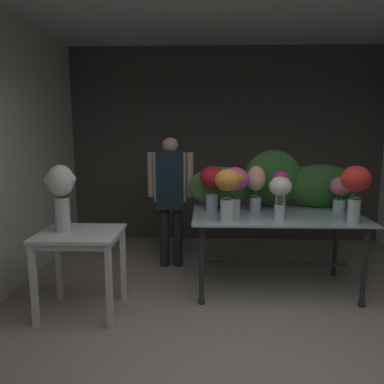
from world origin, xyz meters
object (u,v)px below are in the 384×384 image
vase_peach_tulips (256,184)px  display_table_glass (276,226)px  vase_rosy_snapdragons (340,192)px  vase_scarlet_anemones (355,185)px  vase_sunset_hydrangea (228,189)px  vase_magenta_lilies (281,188)px  vase_ivory_ranunculus (280,192)px  vase_crimson_roses (213,182)px  florist (171,188)px  vase_white_roses_tall (61,191)px  vase_fuchsia_carnations (234,184)px  side_table_white (80,243)px

vase_peach_tulips → display_table_glass: bearing=-33.0°
vase_rosy_snapdragons → vase_peach_tulips: vase_peach_tulips is taller
vase_scarlet_anemones → vase_sunset_hydrangea: (-1.20, 0.02, -0.04)m
vase_peach_tulips → vase_magenta_lilies: 0.27m
display_table_glass → vase_ivory_ranunculus: vase_ivory_ranunculus is taller
vase_scarlet_anemones → vase_crimson_roses: size_ratio=1.11×
florist → vase_magenta_lilies: bearing=-25.0°
vase_ivory_ranunculus → vase_rosy_snapdragons: bearing=25.2°
vase_rosy_snapdragons → vase_scarlet_anemones: vase_scarlet_anemones is taller
vase_scarlet_anemones → vase_white_roses_tall: 2.74m
vase_scarlet_anemones → vase_crimson_roses: (-1.34, 0.49, -0.04)m
vase_sunset_hydrangea → vase_white_roses_tall: bearing=-169.7°
vase_sunset_hydrangea → vase_fuchsia_carnations: 0.27m
florist → vase_crimson_roses: size_ratio=3.32×
display_table_glass → vase_sunset_hydrangea: vase_sunset_hydrangea is taller
vase_rosy_snapdragons → vase_sunset_hydrangea: size_ratio=0.75×
vase_ivory_ranunculus → vase_fuchsia_carnations: bearing=162.2°
vase_crimson_roses → vase_magenta_lilies: vase_crimson_roses is taller
vase_scarlet_anemones → vase_white_roses_tall: size_ratio=0.90×
florist → vase_white_roses_tall: size_ratio=2.67×
display_table_glass → side_table_white: 2.01m
vase_ivory_ranunculus → vase_crimson_roses: 0.75m
display_table_glass → vase_rosy_snapdragons: size_ratio=4.59×
vase_scarlet_anemones → vase_crimson_roses: 1.43m
vase_fuchsia_carnations → vase_crimson_roses: (-0.22, 0.21, -0.01)m
vase_fuchsia_carnations → vase_rosy_snapdragons: bearing=9.4°
vase_peach_tulips → vase_crimson_roses: vase_peach_tulips is taller
vase_magenta_lilies → vase_white_roses_tall: bearing=-162.1°
vase_sunset_hydrangea → vase_fuchsia_carnations: vase_sunset_hydrangea is taller
florist → vase_ivory_ranunculus: bearing=-36.4°
vase_ivory_ranunculus → vase_magenta_lilies: vase_magenta_lilies is taller
side_table_white → vase_magenta_lilies: vase_magenta_lilies is taller
florist → vase_crimson_roses: 0.74m
side_table_white → florist: bearing=60.0°
florist → vase_sunset_hydrangea: bearing=-56.6°
florist → vase_ivory_ranunculus: (1.18, -0.87, 0.10)m
vase_magenta_lilies → vase_rosy_snapdragons: bearing=3.9°
vase_rosy_snapdragons → vase_crimson_roses: (-1.38, 0.02, 0.09)m
vase_scarlet_anemones → vase_crimson_roses: vase_scarlet_anemones is taller
vase_peach_tulips → vase_sunset_hydrangea: 0.57m
vase_sunset_hydrangea → vase_rosy_snapdragons: bearing=19.9°
side_table_white → vase_magenta_lilies: (1.97, 0.68, 0.42)m
display_table_glass → vase_white_roses_tall: 2.20m
display_table_glass → florist: size_ratio=1.08×
vase_magenta_lilies → vase_white_roses_tall: 2.22m
florist → vase_peach_tulips: 1.12m
florist → vase_sunset_hydrangea: size_ratio=3.21×
vase_crimson_roses → vase_magenta_lilies: size_ratio=1.09×
vase_peach_tulips → vase_magenta_lilies: size_ratio=1.10×
vase_sunset_hydrangea → vase_peach_tulips: bearing=54.5°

